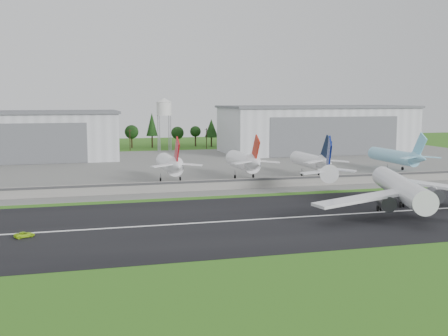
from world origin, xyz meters
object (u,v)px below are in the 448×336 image
object	(u,v)px
parked_jet_navy	(312,161)
parked_jet_skyblue	(397,156)
main_airliner	(402,193)
parked_jet_red_a	(171,164)
ground_vehicle	(24,235)
parked_jet_red_b	(245,161)

from	to	relation	value
parked_jet_navy	parked_jet_skyblue	bearing A→B (deg)	7.30
main_airliner	parked_jet_skyblue	size ratio (longest dim) A/B	1.55
parked_jet_red_a	ground_vehicle	bearing A→B (deg)	-121.69
ground_vehicle	parked_jet_skyblue	xyz separation A→B (m)	(136.01, 75.28, 5.28)
parked_jet_red_b	parked_jet_skyblue	bearing A→B (deg)	4.32
parked_jet_navy	parked_jet_skyblue	world-z (taller)	parked_jet_skyblue
main_airliner	ground_vehicle	world-z (taller)	main_airliner
parked_jet_navy	main_airliner	bearing A→B (deg)	-94.36
main_airliner	ground_vehicle	distance (m)	91.88
main_airliner	parked_jet_navy	distance (m)	67.13
parked_jet_red_a	parked_jet_red_b	world-z (taller)	parked_jet_red_b
ground_vehicle	parked_jet_red_a	world-z (taller)	parked_jet_red_a
main_airliner	parked_jet_red_b	distance (m)	70.27
ground_vehicle	parked_jet_skyblue	world-z (taller)	parked_jet_skyblue
main_airliner	parked_jet_red_b	world-z (taller)	main_airliner
main_airliner	parked_jet_navy	bearing A→B (deg)	-75.48
parked_jet_skyblue	parked_jet_red_b	bearing A→B (deg)	-175.68
ground_vehicle	parked_jet_skyblue	bearing A→B (deg)	-84.72
parked_jet_red_a	parked_jet_red_b	xyz separation A→B (m)	(27.20, 0.02, 0.17)
ground_vehicle	main_airliner	bearing A→B (deg)	-111.60
parked_jet_skyblue	parked_jet_red_a	bearing A→B (deg)	-176.93
parked_jet_navy	parked_jet_red_b	bearing A→B (deg)	179.84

